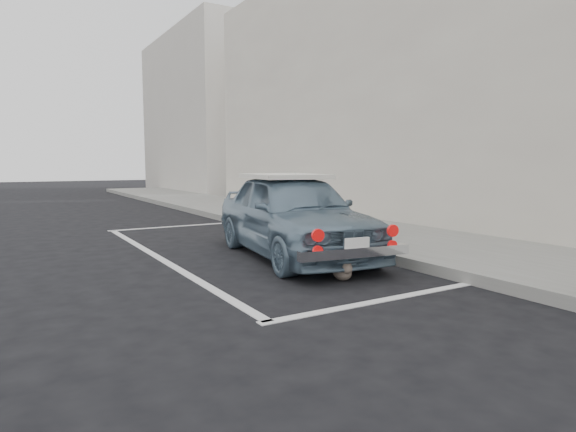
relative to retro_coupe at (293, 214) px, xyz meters
name	(u,v)px	position (x,y,z in m)	size (l,w,h in m)	color
ground	(319,296)	(-0.95, -2.08, -0.66)	(80.00, 80.00, 0.00)	black
sidewalk	(403,240)	(2.25, -0.08, -0.59)	(2.80, 40.00, 0.15)	slate
shop_building	(443,78)	(5.37, 1.92, 2.82)	(3.50, 18.00, 7.00)	beige
building_far	(202,115)	(5.40, 17.92, 3.34)	(3.50, 10.00, 8.00)	#BAB4A9
pline_rear	(385,300)	(-0.45, -2.58, -0.66)	(3.00, 0.12, 0.01)	silver
pline_front	(176,226)	(-0.45, 4.42, -0.66)	(3.00, 0.12, 0.01)	silver
pline_side	(159,258)	(-1.85, 0.92, -0.66)	(0.12, 7.00, 0.01)	silver
retro_coupe	(293,214)	(0.00, 0.00, 0.00)	(2.10, 4.04, 1.31)	slate
cat	(343,271)	(-0.30, -1.66, -0.54)	(0.29, 0.48, 0.26)	#77655A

